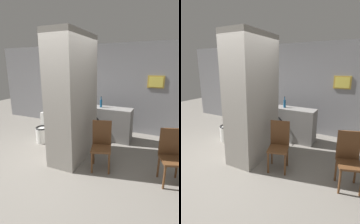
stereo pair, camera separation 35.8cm
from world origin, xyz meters
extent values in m
plane|color=slate|center=(0.00, 0.00, 0.00)|extent=(14.00, 14.00, 0.00)
cube|color=gray|center=(0.00, 2.63, 1.30)|extent=(8.00, 0.06, 2.60)
cube|color=#B79338|center=(-1.60, 2.58, 1.70)|extent=(0.36, 0.02, 0.48)
cube|color=#4C9959|center=(-1.60, 2.57, 1.70)|extent=(0.30, 0.01, 0.39)
cube|color=#B79338|center=(1.50, 2.58, 1.55)|extent=(0.44, 0.02, 0.34)
cube|color=#E0CC4C|center=(1.50, 2.57, 1.55)|extent=(0.36, 0.01, 0.28)
cube|color=gray|center=(0.02, 0.61, 1.30)|extent=(0.59, 1.23, 2.60)
cylinder|color=#593319|center=(-0.29, 0.37, 1.55)|extent=(0.03, 0.40, 0.40)
cylinder|color=red|center=(-0.30, 0.37, 1.55)|extent=(0.01, 0.07, 0.07)
cube|color=gray|center=(0.36, 1.83, 0.44)|extent=(1.38, 0.44, 0.89)
cylinder|color=silver|center=(-1.10, 0.94, 0.19)|extent=(0.35, 0.35, 0.39)
torus|color=black|center=(-1.10, 0.94, 0.40)|extent=(0.34, 0.34, 0.04)
cube|color=silver|center=(-1.10, 1.18, 0.57)|extent=(0.32, 0.20, 0.37)
cylinder|color=brown|center=(0.64, 0.17, 0.21)|extent=(0.04, 0.04, 0.42)
cylinder|color=brown|center=(0.95, 0.26, 0.21)|extent=(0.04, 0.04, 0.42)
cylinder|color=brown|center=(0.55, 0.48, 0.21)|extent=(0.04, 0.04, 0.42)
cylinder|color=brown|center=(0.86, 0.57, 0.21)|extent=(0.04, 0.04, 0.42)
cube|color=brown|center=(0.75, 0.37, 0.44)|extent=(0.46, 0.46, 0.04)
cube|color=brown|center=(0.70, 0.54, 0.70)|extent=(0.37, 0.13, 0.49)
cylinder|color=brown|center=(1.89, 0.24, 0.21)|extent=(0.04, 0.04, 0.42)
cylinder|color=brown|center=(1.79, 0.54, 0.21)|extent=(0.04, 0.04, 0.42)
cylinder|color=brown|center=(2.09, 0.65, 0.21)|extent=(0.04, 0.04, 0.42)
cube|color=brown|center=(1.99, 0.44, 0.44)|extent=(0.48, 0.48, 0.04)
cube|color=brown|center=(1.94, 0.61, 0.70)|extent=(0.36, 0.15, 0.49)
torus|color=black|center=(-1.06, 1.55, 0.37)|extent=(0.74, 0.04, 0.74)
torus|color=black|center=(-0.02, 1.55, 0.37)|extent=(0.74, 0.04, 0.74)
cylinder|color=#194C8C|center=(-0.54, 1.55, 0.56)|extent=(0.96, 0.04, 0.04)
cylinder|color=#194C8C|center=(-0.80, 1.55, 0.56)|extent=(0.03, 0.03, 0.38)
cylinder|color=#194C8C|center=(-0.07, 1.55, 0.56)|extent=(0.03, 0.03, 0.35)
cube|color=black|center=(-0.80, 1.55, 0.77)|extent=(0.16, 0.06, 0.04)
cylinder|color=#262626|center=(-0.07, 1.55, 0.73)|extent=(0.03, 0.42, 0.03)
cylinder|color=#19598C|center=(0.21, 1.82, 0.99)|extent=(0.06, 0.06, 0.20)
cylinder|color=#19598C|center=(0.21, 1.82, 1.13)|extent=(0.03, 0.03, 0.09)
sphere|color=#333333|center=(0.21, 1.82, 1.18)|extent=(0.03, 0.03, 0.03)
camera|label=1|loc=(1.77, -2.51, 1.98)|focal=28.00mm
camera|label=2|loc=(2.10, -2.35, 1.98)|focal=28.00mm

